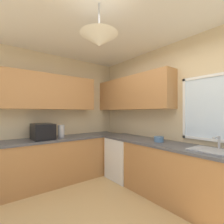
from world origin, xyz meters
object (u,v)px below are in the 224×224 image
(sink_assembly, at_px, (215,150))
(bowl, at_px, (159,139))
(microwave, at_px, (43,131))
(kettle, at_px, (61,131))
(dishwasher, at_px, (124,158))

(sink_assembly, relative_size, bowl, 3.48)
(bowl, bearing_deg, microwave, -135.30)
(kettle, bearing_deg, sink_assembly, 26.27)
(microwave, height_order, bowl, microwave)
(kettle, xyz_separation_m, bowl, (1.50, 1.16, -0.08))
(sink_assembly, height_order, bowl, sink_assembly)
(sink_assembly, distance_m, bowl, 0.86)
(dishwasher, xyz_separation_m, bowl, (0.86, 0.03, 0.51))
(dishwasher, relative_size, sink_assembly, 1.49)
(kettle, distance_m, bowl, 1.89)
(bowl, bearing_deg, kettle, -142.35)
(microwave, relative_size, bowl, 2.98)
(microwave, xyz_separation_m, sink_assembly, (2.38, 1.51, -0.13))
(dishwasher, distance_m, sink_assembly, 1.78)
(dishwasher, xyz_separation_m, microwave, (-0.66, -1.47, 0.61))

